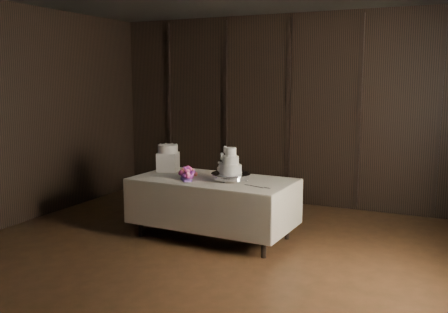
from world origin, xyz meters
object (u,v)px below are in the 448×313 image
bouquet (187,174)px  box_pedestal (168,162)px  wedding_cake (229,163)px  cake_stand (231,177)px  small_cake (168,149)px  display_table (213,206)px

bouquet → box_pedestal: bearing=144.6°
wedding_cake → bouquet: size_ratio=0.81×
box_pedestal → bouquet: bearing=-35.4°
wedding_cake → box_pedestal: 1.04m
cake_stand → wedding_cake: size_ratio=1.53×
cake_stand → box_pedestal: 1.06m
wedding_cake → box_pedestal: wedding_cake is taller
box_pedestal → small_cake: (0.00, 0.00, 0.18)m
display_table → small_cake: 1.04m
cake_stand → wedding_cake: wedding_cake is taller
display_table → bouquet: size_ratio=5.17×
display_table → cake_stand: size_ratio=4.20×
display_table → wedding_cake: size_ratio=6.41×
small_cake → cake_stand: bearing=-12.6°
display_table → cake_stand: cake_stand is taller
cake_stand → bouquet: 0.55m
wedding_cake → cake_stand: bearing=18.2°
bouquet → box_pedestal: (-0.49, 0.35, 0.06)m
display_table → box_pedestal: size_ratio=7.81×
bouquet → display_table: bearing=24.0°
wedding_cake → small_cake: wedding_cake is taller
display_table → wedding_cake: wedding_cake is taller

